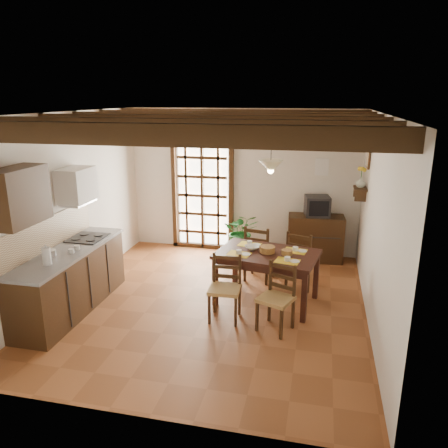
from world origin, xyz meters
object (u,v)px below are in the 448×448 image
(kitchen_counter, at_px, (70,279))
(crt_tv, at_px, (317,206))
(dining_table, at_px, (267,259))
(pendant_lamp, at_px, (271,165))
(chair_near_right, at_px, (276,310))
(sideboard, at_px, (315,238))
(potted_plant, at_px, (241,230))
(chair_far_right, at_px, (301,269))
(chair_near_left, at_px, (225,300))
(chair_far_left, at_px, (259,263))

(kitchen_counter, distance_m, crt_tv, 4.47)
(dining_table, relative_size, pendant_lamp, 1.90)
(chair_near_right, bearing_deg, crt_tv, 102.71)
(dining_table, distance_m, crt_tv, 2.10)
(sideboard, distance_m, pendant_lamp, 2.57)
(sideboard, xyz_separation_m, potted_plant, (-1.38, -0.22, 0.13))
(potted_plant, distance_m, pendant_lamp, 2.34)
(chair_far_right, bearing_deg, kitchen_counter, 45.11)
(chair_far_right, distance_m, potted_plant, 1.63)
(chair_near_left, relative_size, chair_near_right, 1.02)
(chair_near_left, xyz_separation_m, chair_near_right, (0.72, -0.13, -0.01))
(chair_far_left, relative_size, crt_tv, 1.95)
(pendant_lamp, bearing_deg, sideboard, 70.13)
(chair_far_right, height_order, crt_tv, crt_tv)
(chair_near_left, height_order, chair_far_left, chair_far_left)
(chair_near_left, height_order, pendant_lamp, pendant_lamp)
(potted_plant, bearing_deg, crt_tv, 8.75)
(chair_near_left, bearing_deg, dining_table, 51.56)
(chair_near_right, bearing_deg, sideboard, 102.73)
(sideboard, bearing_deg, crt_tv, -94.22)
(kitchen_counter, height_order, chair_far_left, kitchen_counter)
(crt_tv, bearing_deg, chair_near_right, -109.49)
(chair_near_right, bearing_deg, dining_table, 127.78)
(chair_near_left, relative_size, potted_plant, 0.49)
(crt_tv, bearing_deg, chair_far_right, -108.41)
(chair_near_right, xyz_separation_m, chair_far_left, (-0.45, 1.60, 0.02))
(sideboard, relative_size, potted_plant, 0.55)
(chair_near_left, bearing_deg, potted_plant, 93.11)
(sideboard, height_order, potted_plant, potted_plant)
(chair_near_right, distance_m, crt_tv, 2.89)
(chair_far_right, distance_m, crt_tv, 1.50)
(chair_far_left, bearing_deg, chair_near_left, 91.27)
(chair_far_right, bearing_deg, chair_near_left, 73.36)
(chair_far_right, bearing_deg, crt_tv, -78.37)
(kitchen_counter, xyz_separation_m, chair_near_right, (2.97, 0.07, -0.19))
(dining_table, relative_size, chair_near_left, 1.74)
(chair_far_left, distance_m, pendant_lamp, 1.92)
(kitchen_counter, xyz_separation_m, sideboard, (3.41, 2.83, -0.04))
(pendant_lamp, bearing_deg, chair_near_right, -75.79)
(kitchen_counter, xyz_separation_m, pendant_lamp, (2.74, 0.97, 1.60))
(chair_near_right, bearing_deg, pendant_lamp, 126.09)
(dining_table, xyz_separation_m, chair_near_right, (0.23, -0.80, -0.41))
(kitchen_counter, bearing_deg, chair_far_left, 33.46)
(crt_tv, distance_m, pendant_lamp, 2.22)
(chair_near_left, height_order, chair_far_right, chair_far_right)
(sideboard, bearing_deg, chair_far_right, -102.27)
(chair_near_left, xyz_separation_m, sideboard, (1.17, 2.63, 0.15))
(chair_near_right, xyz_separation_m, sideboard, (0.44, 2.76, 0.15))
(chair_near_left, relative_size, chair_far_left, 0.95)
(chair_far_left, xyz_separation_m, crt_tv, (0.90, 1.16, 0.76))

